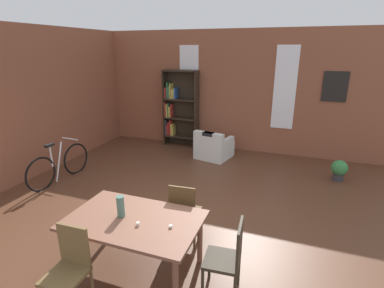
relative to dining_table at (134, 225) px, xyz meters
name	(u,v)px	position (x,y,z in m)	size (l,w,h in m)	color
ground_plane	(175,226)	(0.09, 1.05, -0.66)	(10.72, 10.72, 0.00)	brown
back_wall_brick	(235,92)	(0.09, 5.23, 0.95)	(8.42, 0.12, 3.22)	brown
window_pane_0	(189,84)	(-1.21, 5.16, 1.11)	(0.55, 0.02, 2.09)	white
window_pane_1	(285,88)	(1.39, 5.16, 1.11)	(0.55, 0.02, 2.09)	white
dining_table	(134,225)	(0.00, 0.00, 0.00)	(1.64, 1.02, 0.75)	brown
vase_on_table	(121,206)	(-0.18, 0.00, 0.22)	(0.10, 0.10, 0.27)	#4C7266
tealight_candle_0	(138,224)	(0.12, -0.11, 0.10)	(0.04, 0.04, 0.04)	silver
tealight_candle_1	(171,226)	(0.50, -0.02, 0.10)	(0.04, 0.04, 0.03)	silver
dining_chair_far_right	(184,211)	(0.37, 0.74, -0.15)	(0.43, 0.43, 0.95)	#523A1F
dining_chair_near_left	(69,267)	(-0.37, -0.74, -0.15)	(0.41, 0.41, 0.95)	brown
dining_chair_head_right	(229,257)	(1.19, 0.01, -0.15)	(0.43, 0.43, 0.95)	#352D21
bookshelf_tall	(178,108)	(-1.49, 4.98, 0.44)	(1.01, 0.31, 2.17)	#2D2319
armchair_white	(213,148)	(-0.21, 4.27, -0.38)	(0.95, 0.95, 0.75)	silver
bicycle_second	(59,165)	(-2.92, 1.79, -0.31)	(0.44, 1.66, 0.90)	black
potted_plant_by_shelf	(339,169)	(2.73, 3.86, -0.40)	(0.33, 0.33, 0.46)	#333338
framed_picture	(335,87)	(2.54, 5.15, 1.20)	(0.56, 0.03, 0.72)	black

